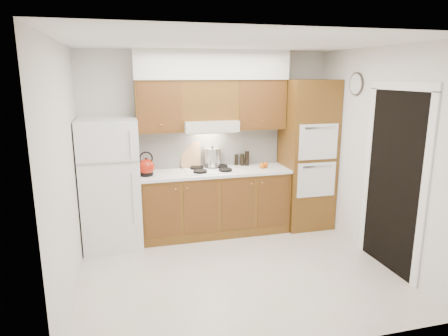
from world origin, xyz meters
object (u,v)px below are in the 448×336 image
(oven_cabinet, at_px, (307,155))
(stock_pot, at_px, (212,157))
(kettle, at_px, (146,167))
(fridge, at_px, (111,184))

(oven_cabinet, xyz_separation_m, stock_pot, (-1.41, 0.19, -0.00))
(kettle, relative_size, stock_pot, 0.86)
(oven_cabinet, xyz_separation_m, kettle, (-2.37, -0.04, -0.04))
(fridge, bearing_deg, kettle, -0.46)
(fridge, height_order, stock_pot, fridge)
(kettle, distance_m, stock_pot, 0.99)
(fridge, relative_size, stock_pot, 6.77)
(kettle, bearing_deg, stock_pot, -8.65)
(oven_cabinet, distance_m, stock_pot, 1.42)
(oven_cabinet, bearing_deg, stock_pot, 172.17)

